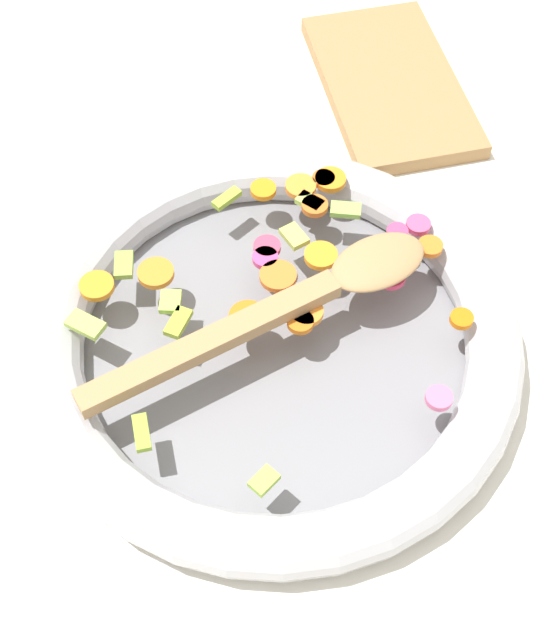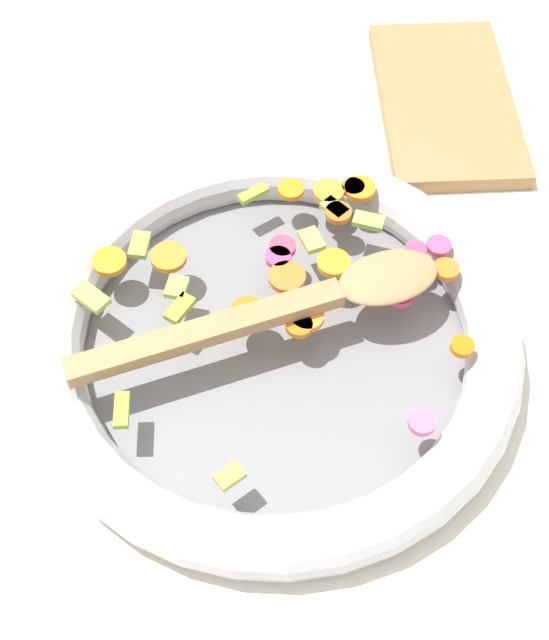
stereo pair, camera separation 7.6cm
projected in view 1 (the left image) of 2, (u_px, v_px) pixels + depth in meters
name	position (u px, v px, depth m)	size (l,w,h in m)	color
ground_plane	(274.00, 351.00, 0.80)	(4.00, 4.00, 0.00)	silver
skillet	(274.00, 338.00, 0.78)	(0.43, 0.43, 0.05)	slate
chopped_vegetables	(278.00, 265.00, 0.79)	(0.32, 0.34, 0.01)	orange
wooden_spoon	(296.00, 301.00, 0.75)	(0.13, 0.32, 0.01)	#A87F51
cutting_board	(390.00, 85.00, 0.98)	(0.25, 0.14, 0.02)	#9E7547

